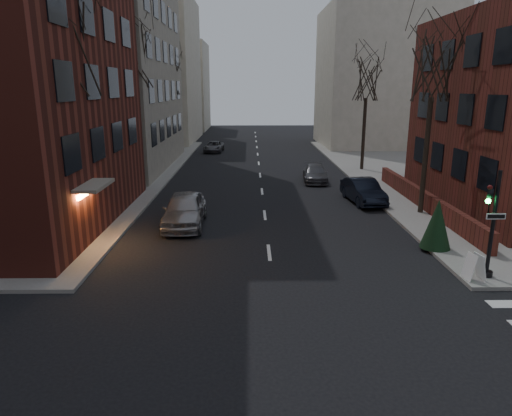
{
  "coord_description": "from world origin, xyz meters",
  "views": [
    {
      "loc": [
        -0.82,
        -6.71,
        6.99
      ],
      "look_at": [
        -0.57,
        12.04,
        2.0
      ],
      "focal_mm": 32.0,
      "sensor_mm": 36.0,
      "label": 1
    }
  ],
  "objects_px": {
    "streetlamp_far": "(179,114)",
    "tree_left_b": "(133,58)",
    "parked_sedan": "(363,191)",
    "sandwich_board": "(475,266)",
    "traffic_signal": "(490,231)",
    "tree_left_a": "(64,51)",
    "streetlamp_near": "(131,133)",
    "evergreen_shrub": "(437,224)",
    "car_lane_far": "(214,147)",
    "tree_right_a": "(434,66)",
    "tree_left_c": "(169,76)",
    "car_lane_gray": "(315,174)",
    "car_lane_silver": "(185,210)",
    "tree_right_b": "(367,79)"
  },
  "relations": [
    {
      "from": "streetlamp_far",
      "to": "tree_left_b",
      "type": "bearing_deg",
      "value": -92.15
    },
    {
      "from": "parked_sedan",
      "to": "sandwich_board",
      "type": "distance_m",
      "value": 12.15
    },
    {
      "from": "traffic_signal",
      "to": "sandwich_board",
      "type": "relative_size",
      "value": 4.02
    },
    {
      "from": "tree_left_a",
      "to": "streetlamp_near",
      "type": "relative_size",
      "value": 1.63
    },
    {
      "from": "streetlamp_near",
      "to": "streetlamp_far",
      "type": "height_order",
      "value": "same"
    },
    {
      "from": "streetlamp_near",
      "to": "sandwich_board",
      "type": "relative_size",
      "value": 6.31
    },
    {
      "from": "traffic_signal",
      "to": "streetlamp_near",
      "type": "xyz_separation_m",
      "value": [
        -16.14,
        13.01,
        2.33
      ]
    },
    {
      "from": "parked_sedan",
      "to": "evergreen_shrub",
      "type": "relative_size",
      "value": 2.09
    },
    {
      "from": "sandwich_board",
      "to": "evergreen_shrub",
      "type": "relative_size",
      "value": 0.46
    },
    {
      "from": "streetlamp_near",
      "to": "car_lane_far",
      "type": "bearing_deg",
      "value": 81.23
    },
    {
      "from": "streetlamp_far",
      "to": "tree_right_a",
      "type": "bearing_deg",
      "value": -54.69
    },
    {
      "from": "tree_left_c",
      "to": "streetlamp_far",
      "type": "height_order",
      "value": "tree_left_c"
    },
    {
      "from": "streetlamp_far",
      "to": "car_lane_gray",
      "type": "distance_m",
      "value": 19.48
    },
    {
      "from": "tree_left_a",
      "to": "streetlamp_near",
      "type": "xyz_separation_m",
      "value": [
        0.6,
        8.0,
        -4.23
      ]
    },
    {
      "from": "traffic_signal",
      "to": "streetlamp_far",
      "type": "xyz_separation_m",
      "value": [
        -16.14,
        33.01,
        2.33
      ]
    },
    {
      "from": "streetlamp_near",
      "to": "car_lane_silver",
      "type": "relative_size",
      "value": 1.25
    },
    {
      "from": "tree_left_b",
      "to": "car_lane_gray",
      "type": "relative_size",
      "value": 2.52
    },
    {
      "from": "parked_sedan",
      "to": "sandwich_board",
      "type": "relative_size",
      "value": 4.56
    },
    {
      "from": "parked_sedan",
      "to": "evergreen_shrub",
      "type": "xyz_separation_m",
      "value": [
        1.1,
        -8.67,
        0.49
      ]
    },
    {
      "from": "tree_right_a",
      "to": "parked_sedan",
      "type": "xyz_separation_m",
      "value": [
        -2.6,
        2.8,
        -7.28
      ]
    },
    {
      "from": "traffic_signal",
      "to": "car_lane_gray",
      "type": "bearing_deg",
      "value": 101.74
    },
    {
      "from": "tree_left_c",
      "to": "car_lane_silver",
      "type": "distance_m",
      "value": 25.41
    },
    {
      "from": "tree_right_a",
      "to": "streetlamp_far",
      "type": "relative_size",
      "value": 1.55
    },
    {
      "from": "tree_left_b",
      "to": "tree_right_a",
      "type": "bearing_deg",
      "value": -24.44
    },
    {
      "from": "tree_left_c",
      "to": "streetlamp_far",
      "type": "bearing_deg",
      "value": 73.3
    },
    {
      "from": "tree_left_a",
      "to": "streetlamp_far",
      "type": "relative_size",
      "value": 1.63
    },
    {
      "from": "streetlamp_near",
      "to": "car_lane_far",
      "type": "height_order",
      "value": "streetlamp_near"
    },
    {
      "from": "streetlamp_far",
      "to": "sandwich_board",
      "type": "bearing_deg",
      "value": -64.92
    },
    {
      "from": "tree_left_b",
      "to": "car_lane_gray",
      "type": "bearing_deg",
      "value": 5.96
    },
    {
      "from": "car_lane_silver",
      "to": "car_lane_far",
      "type": "xyz_separation_m",
      "value": [
        -0.61,
        27.78,
        -0.28
      ]
    },
    {
      "from": "tree_left_b",
      "to": "sandwich_board",
      "type": "xyz_separation_m",
      "value": [
        16.18,
        -17.29,
        -8.27
      ]
    },
    {
      "from": "tree_right_a",
      "to": "tree_right_b",
      "type": "height_order",
      "value": "tree_right_a"
    },
    {
      "from": "tree_right_a",
      "to": "car_lane_silver",
      "type": "distance_m",
      "value": 14.98
    },
    {
      "from": "parked_sedan",
      "to": "evergreen_shrub",
      "type": "distance_m",
      "value": 8.75
    },
    {
      "from": "streetlamp_near",
      "to": "traffic_signal",
      "type": "bearing_deg",
      "value": -38.87
    },
    {
      "from": "tree_right_b",
      "to": "streetlamp_far",
      "type": "relative_size",
      "value": 1.46
    },
    {
      "from": "sandwich_board",
      "to": "tree_left_b",
      "type": "bearing_deg",
      "value": 125.51
    },
    {
      "from": "tree_left_c",
      "to": "car_lane_far",
      "type": "distance_m",
      "value": 9.27
    },
    {
      "from": "tree_left_a",
      "to": "evergreen_shrub",
      "type": "relative_size",
      "value": 4.73
    },
    {
      "from": "tree_right_b",
      "to": "car_lane_silver",
      "type": "distance_m",
      "value": 21.65
    },
    {
      "from": "tree_left_b",
      "to": "evergreen_shrub",
      "type": "relative_size",
      "value": 4.98
    },
    {
      "from": "car_lane_gray",
      "to": "car_lane_far",
      "type": "xyz_separation_m",
      "value": [
        -8.95,
        16.49,
        -0.04
      ]
    },
    {
      "from": "tree_right_b",
      "to": "parked_sedan",
      "type": "distance_m",
      "value": 13.38
    },
    {
      "from": "tree_right_a",
      "to": "car_lane_silver",
      "type": "bearing_deg",
      "value": -171.52
    },
    {
      "from": "tree_left_b",
      "to": "car_lane_silver",
      "type": "height_order",
      "value": "tree_left_b"
    },
    {
      "from": "traffic_signal",
      "to": "tree_left_b",
      "type": "bearing_deg",
      "value": 134.54
    },
    {
      "from": "car_lane_gray",
      "to": "traffic_signal",
      "type": "bearing_deg",
      "value": -73.94
    },
    {
      "from": "tree_left_a",
      "to": "streetlamp_near",
      "type": "bearing_deg",
      "value": 85.71
    },
    {
      "from": "traffic_signal",
      "to": "car_lane_silver",
      "type": "height_order",
      "value": "traffic_signal"
    },
    {
      "from": "traffic_signal",
      "to": "parked_sedan",
      "type": "distance_m",
      "value": 11.99
    }
  ]
}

